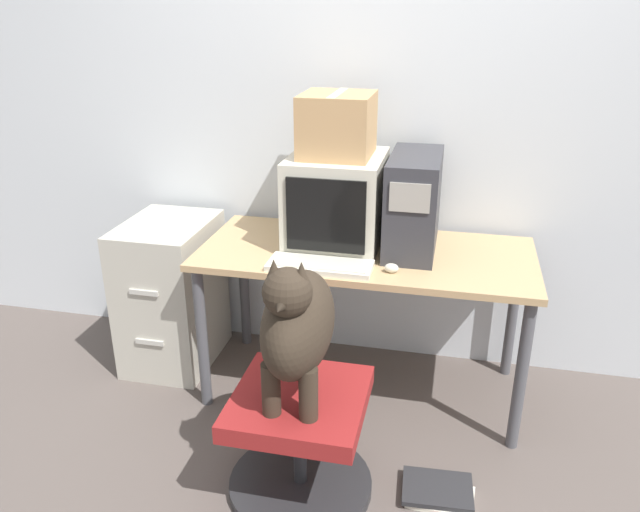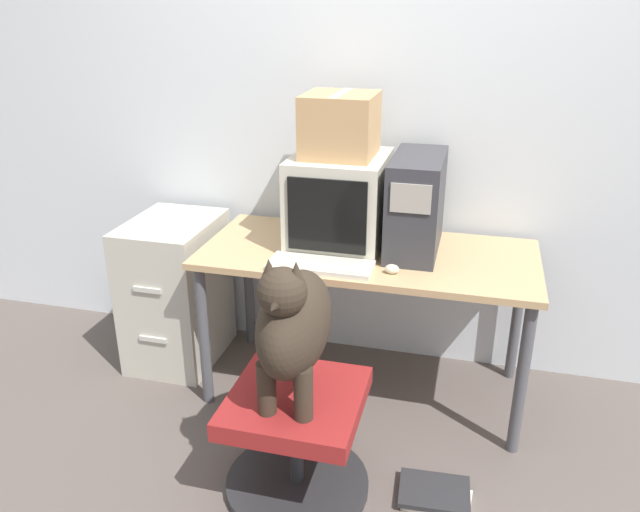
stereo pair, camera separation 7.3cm
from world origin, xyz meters
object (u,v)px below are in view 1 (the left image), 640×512
at_px(dog, 297,323).
at_px(keyboard, 320,265).
at_px(office_chair, 300,438).
at_px(cardboard_box, 337,125).
at_px(filing_cabinet, 172,293).
at_px(crt_monitor, 336,200).
at_px(book_stack_floor, 439,493).
at_px(pc_tower, 413,203).

bearing_deg(dog, keyboard, 93.80).
bearing_deg(office_chair, cardboard_box, 91.99).
bearing_deg(filing_cabinet, dog, -42.44).
bearing_deg(office_chair, keyboard, 93.91).
height_order(dog, cardboard_box, cardboard_box).
bearing_deg(crt_monitor, book_stack_floor, -52.77).
relative_size(dog, book_stack_floor, 2.05).
bearing_deg(book_stack_floor, pc_tower, 106.03).
bearing_deg(crt_monitor, keyboard, -91.05).
height_order(pc_tower, book_stack_floor, pc_tower).
height_order(crt_monitor, filing_cabinet, crt_monitor).
distance_m(dog, cardboard_box, 0.97).
xyz_separation_m(crt_monitor, cardboard_box, (0.00, 0.00, 0.33)).
relative_size(office_chair, book_stack_floor, 1.97).
xyz_separation_m(office_chair, book_stack_floor, (0.52, 0.07, -0.21)).
height_order(office_chair, book_stack_floor, office_chair).
xyz_separation_m(keyboard, dog, (0.03, -0.50, 0.00)).
height_order(keyboard, office_chair, keyboard).
height_order(pc_tower, keyboard, pc_tower).
distance_m(filing_cabinet, book_stack_floor, 1.60).
bearing_deg(office_chair, pc_tower, 68.50).
distance_m(keyboard, office_chair, 0.70).
relative_size(keyboard, book_stack_floor, 1.55).
bearing_deg(crt_monitor, office_chair, -88.00).
height_order(filing_cabinet, cardboard_box, cardboard_box).
distance_m(dog, filing_cabinet, 1.23).
relative_size(dog, cardboard_box, 1.80).
distance_m(pc_tower, dog, 0.89).
bearing_deg(dog, book_stack_floor, 9.03).
xyz_separation_m(crt_monitor, dog, (0.03, -0.81, -0.19)).
xyz_separation_m(crt_monitor, filing_cabinet, (-0.84, -0.01, -0.54)).
bearing_deg(pc_tower, dog, -111.13).
relative_size(pc_tower, dog, 0.83).
xyz_separation_m(office_chair, cardboard_box, (-0.03, 0.80, 1.02)).
bearing_deg(keyboard, crt_monitor, 88.95).
distance_m(office_chair, cardboard_box, 1.29).
bearing_deg(pc_tower, book_stack_floor, -73.97).
bearing_deg(keyboard, office_chair, -86.09).
height_order(dog, filing_cabinet, dog).
height_order(crt_monitor, dog, crt_monitor).
relative_size(office_chair, filing_cabinet, 0.73).
bearing_deg(book_stack_floor, cardboard_box, 127.08).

